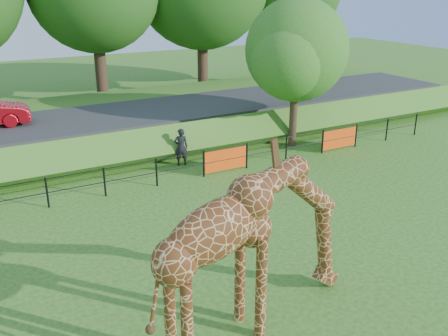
% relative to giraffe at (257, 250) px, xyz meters
% --- Properties ---
extents(ground, '(90.00, 90.00, 0.00)m').
position_rel_giraffe_xyz_m(ground, '(1.12, 0.75, -1.92)').
color(ground, '#2F6318').
rests_on(ground, ground).
extents(giraffe, '(5.47, 1.83, 3.85)m').
position_rel_giraffe_xyz_m(giraffe, '(0.00, 0.00, 0.00)').
color(giraffe, '#582B12').
rests_on(giraffe, ground).
extents(perimeter_fence, '(28.07, 0.10, 1.10)m').
position_rel_giraffe_xyz_m(perimeter_fence, '(1.12, 8.75, -1.37)').
color(perimeter_fence, black).
rests_on(perimeter_fence, ground).
extents(embankment, '(40.00, 9.00, 1.30)m').
position_rel_giraffe_xyz_m(embankment, '(1.12, 16.25, -1.27)').
color(embankment, '#2F6318').
rests_on(embankment, ground).
extents(road, '(40.00, 5.00, 0.12)m').
position_rel_giraffe_xyz_m(road, '(1.12, 14.75, -0.56)').
color(road, '#2B2B2E').
rests_on(road, embankment).
extents(visitor, '(0.67, 0.54, 1.60)m').
position_rel_giraffe_xyz_m(visitor, '(2.90, 10.43, -1.12)').
color(visitor, black).
rests_on(visitor, ground).
extents(tree_east, '(5.40, 4.71, 6.76)m').
position_rel_giraffe_xyz_m(tree_east, '(8.71, 10.39, 2.36)').
color(tree_east, '#332417').
rests_on(tree_east, ground).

